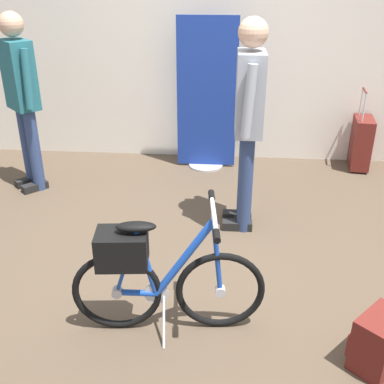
{
  "coord_description": "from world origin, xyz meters",
  "views": [
    {
      "loc": [
        0.19,
        -2.74,
        1.96
      ],
      "look_at": [
        -0.05,
        0.12,
        0.55
      ],
      "focal_mm": 43.91,
      "sensor_mm": 36.0,
      "label": 1
    }
  ],
  "objects_px": {
    "folding_bike_foreground": "(155,274)",
    "rolling_suitcase": "(361,142)",
    "floor_banner_stand": "(207,104)",
    "visitor_browsing": "(248,116)",
    "visitor_near_wall": "(22,94)",
    "backpack_on_floor": "(378,342)"
  },
  "relations": [
    {
      "from": "folding_bike_foreground",
      "to": "backpack_on_floor",
      "type": "xyz_separation_m",
      "value": [
        1.21,
        -0.19,
        -0.22
      ]
    },
    {
      "from": "folding_bike_foreground",
      "to": "rolling_suitcase",
      "type": "height_order",
      "value": "rolling_suitcase"
    },
    {
      "from": "floor_banner_stand",
      "to": "backpack_on_floor",
      "type": "xyz_separation_m",
      "value": [
        1.06,
        -2.68,
        -0.52
      ]
    },
    {
      "from": "floor_banner_stand",
      "to": "visitor_near_wall",
      "type": "distance_m",
      "value": 1.75
    },
    {
      "from": "visitor_browsing",
      "to": "visitor_near_wall",
      "type": "bearing_deg",
      "value": 163.78
    },
    {
      "from": "visitor_browsing",
      "to": "rolling_suitcase",
      "type": "distance_m",
      "value": 1.9
    },
    {
      "from": "floor_banner_stand",
      "to": "rolling_suitcase",
      "type": "distance_m",
      "value": 1.65
    },
    {
      "from": "visitor_browsing",
      "to": "backpack_on_floor",
      "type": "xyz_separation_m",
      "value": [
        0.69,
        -1.46,
        -0.77
      ]
    },
    {
      "from": "floor_banner_stand",
      "to": "rolling_suitcase",
      "type": "height_order",
      "value": "floor_banner_stand"
    },
    {
      "from": "rolling_suitcase",
      "to": "backpack_on_floor",
      "type": "xyz_separation_m",
      "value": [
        -0.54,
        -2.76,
        -0.12
      ]
    },
    {
      "from": "visitor_near_wall",
      "to": "rolling_suitcase",
      "type": "relative_size",
      "value": 1.93
    },
    {
      "from": "rolling_suitcase",
      "to": "floor_banner_stand",
      "type": "bearing_deg",
      "value": -177.06
    },
    {
      "from": "visitor_near_wall",
      "to": "backpack_on_floor",
      "type": "height_order",
      "value": "visitor_near_wall"
    },
    {
      "from": "floor_banner_stand",
      "to": "visitor_near_wall",
      "type": "bearing_deg",
      "value": -158.37
    },
    {
      "from": "floor_banner_stand",
      "to": "folding_bike_foreground",
      "type": "xyz_separation_m",
      "value": [
        -0.15,
        -2.48,
        -0.3
      ]
    },
    {
      "from": "visitor_near_wall",
      "to": "visitor_browsing",
      "type": "bearing_deg",
      "value": -16.22
    },
    {
      "from": "visitor_near_wall",
      "to": "backpack_on_floor",
      "type": "relative_size",
      "value": 4.69
    },
    {
      "from": "rolling_suitcase",
      "to": "backpack_on_floor",
      "type": "distance_m",
      "value": 2.82
    },
    {
      "from": "visitor_near_wall",
      "to": "backpack_on_floor",
      "type": "xyz_separation_m",
      "value": [
        2.67,
        -2.04,
        -0.75
      ]
    },
    {
      "from": "folding_bike_foreground",
      "to": "rolling_suitcase",
      "type": "xyz_separation_m",
      "value": [
        1.75,
        2.57,
        -0.1
      ]
    },
    {
      "from": "rolling_suitcase",
      "to": "visitor_browsing",
      "type": "bearing_deg",
      "value": -133.32
    },
    {
      "from": "visitor_near_wall",
      "to": "folding_bike_foreground",
      "type": "bearing_deg",
      "value": -51.61
    }
  ]
}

